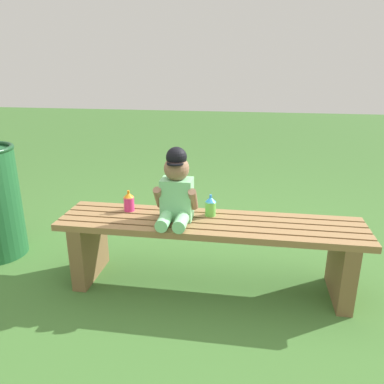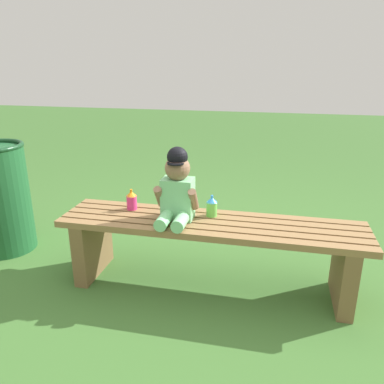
{
  "view_description": "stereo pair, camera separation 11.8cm",
  "coord_description": "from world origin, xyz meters",
  "px_view_note": "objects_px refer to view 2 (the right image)",
  "views": [
    {
      "loc": [
        0.2,
        -1.92,
        1.24
      ],
      "look_at": [
        -0.09,
        -0.05,
        0.59
      ],
      "focal_mm": 35.73,
      "sensor_mm": 36.0,
      "label": 1
    },
    {
      "loc": [
        0.32,
        -1.89,
        1.24
      ],
      "look_at": [
        -0.09,
        -0.05,
        0.59
      ],
      "focal_mm": 35.73,
      "sensor_mm": 36.0,
      "label": 2
    }
  ],
  "objects_px": {
    "park_bench": "(210,242)",
    "sippy_cup_left": "(132,200)",
    "trash_bin": "(0,198)",
    "child_figure": "(177,189)",
    "sippy_cup_right": "(212,206)"
  },
  "relations": [
    {
      "from": "park_bench",
      "to": "trash_bin",
      "type": "bearing_deg",
      "value": 173.53
    },
    {
      "from": "sippy_cup_left",
      "to": "trash_bin",
      "type": "relative_size",
      "value": 0.17
    },
    {
      "from": "sippy_cup_right",
      "to": "sippy_cup_left",
      "type": "bearing_deg",
      "value": 180.0
    },
    {
      "from": "child_figure",
      "to": "sippy_cup_left",
      "type": "relative_size",
      "value": 3.26
    },
    {
      "from": "sippy_cup_left",
      "to": "sippy_cup_right",
      "type": "height_order",
      "value": "same"
    },
    {
      "from": "park_bench",
      "to": "child_figure",
      "type": "relative_size",
      "value": 4.13
    },
    {
      "from": "child_figure",
      "to": "park_bench",
      "type": "bearing_deg",
      "value": 3.28
    },
    {
      "from": "park_bench",
      "to": "child_figure",
      "type": "bearing_deg",
      "value": -176.72
    },
    {
      "from": "child_figure",
      "to": "sippy_cup_left",
      "type": "height_order",
      "value": "child_figure"
    },
    {
      "from": "sippy_cup_right",
      "to": "trash_bin",
      "type": "xyz_separation_m",
      "value": [
        -1.44,
        0.09,
        -0.09
      ]
    },
    {
      "from": "park_bench",
      "to": "trash_bin",
      "type": "height_order",
      "value": "trash_bin"
    },
    {
      "from": "child_figure",
      "to": "trash_bin",
      "type": "height_order",
      "value": "child_figure"
    },
    {
      "from": "park_bench",
      "to": "child_figure",
      "type": "height_order",
      "value": "child_figure"
    },
    {
      "from": "park_bench",
      "to": "sippy_cup_left",
      "type": "relative_size",
      "value": 13.49
    },
    {
      "from": "park_bench",
      "to": "sippy_cup_left",
      "type": "height_order",
      "value": "sippy_cup_left"
    }
  ]
}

